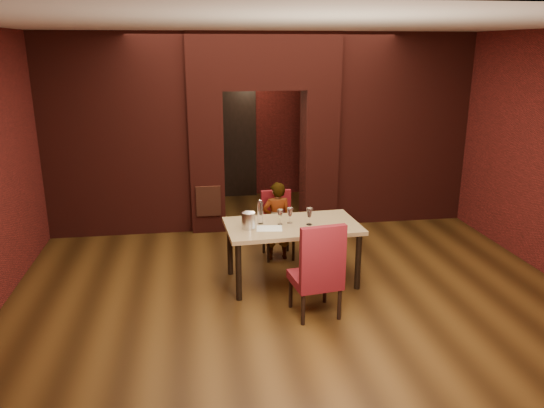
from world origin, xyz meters
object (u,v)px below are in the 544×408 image
(person_seated, at_px, (277,221))
(potted_plant, at_px, (317,239))
(wine_bucket, at_px, (248,221))
(water_bottle, at_px, (260,212))
(wine_glass_c, at_px, (309,216))
(chair_far, at_px, (278,226))
(chair_near, at_px, (315,268))
(dining_table, at_px, (292,253))
(wine_glass_b, at_px, (290,216))
(wine_glass_a, at_px, (280,217))

(person_seated, xyz_separation_m, potted_plant, (0.62, 0.12, -0.35))
(wine_bucket, bearing_deg, water_bottle, 45.41)
(wine_glass_c, bearing_deg, person_seated, 108.20)
(wine_bucket, relative_size, water_bottle, 0.68)
(chair_far, distance_m, potted_plant, 0.65)
(chair_near, bearing_deg, chair_far, -93.61)
(dining_table, relative_size, wine_glass_b, 8.20)
(person_seated, xyz_separation_m, wine_glass_b, (0.05, -0.75, 0.32))
(wine_bucket, distance_m, water_bottle, 0.25)
(chair_far, distance_m, wine_glass_b, 0.92)
(person_seated, bearing_deg, potted_plant, -171.88)
(dining_table, bearing_deg, person_seated, 91.96)
(chair_near, relative_size, person_seated, 0.99)
(chair_far, bearing_deg, potted_plant, 2.85)
(chair_far, distance_m, wine_glass_c, 1.04)
(dining_table, relative_size, chair_near, 1.49)
(wine_glass_c, bearing_deg, chair_far, 104.99)
(dining_table, height_order, person_seated, person_seated)
(chair_near, xyz_separation_m, wine_bucket, (-0.67, 0.81, 0.33))
(chair_far, xyz_separation_m, potted_plant, (0.59, 0.05, -0.26))
(wine_glass_c, relative_size, potted_plant, 0.49)
(chair_far, xyz_separation_m, chair_near, (0.13, -1.76, 0.09))
(wine_glass_b, xyz_separation_m, potted_plant, (0.58, 0.87, -0.67))
(dining_table, height_order, wine_glass_a, wine_glass_a)
(wine_glass_b, bearing_deg, potted_plant, 56.56)
(wine_glass_a, height_order, wine_bucket, wine_bucket)
(wine_glass_a, bearing_deg, person_seated, 83.84)
(chair_far, xyz_separation_m, wine_glass_a, (-0.12, -0.84, 0.41))
(chair_far, height_order, wine_bucket, wine_bucket)
(chair_near, height_order, person_seated, person_seated)
(person_seated, height_order, wine_glass_a, person_seated)
(dining_table, bearing_deg, wine_glass_b, 118.28)
(wine_glass_c, height_order, water_bottle, water_bottle)
(dining_table, height_order, wine_glass_c, wine_glass_c)
(chair_far, relative_size, potted_plant, 2.15)
(dining_table, xyz_separation_m, wine_bucket, (-0.57, -0.09, 0.50))
(wine_glass_b, distance_m, potted_plant, 1.24)
(chair_near, xyz_separation_m, water_bottle, (-0.50, 0.98, 0.38))
(person_seated, bearing_deg, chair_near, 92.86)
(chair_far, height_order, wine_glass_b, wine_glass_b)
(wine_glass_a, bearing_deg, chair_near, -74.68)
(person_seated, distance_m, wine_glass_c, 0.95)
(water_bottle, bearing_deg, wine_glass_b, -7.07)
(wine_glass_a, xyz_separation_m, wine_bucket, (-0.42, -0.10, 0.01))
(wine_glass_b, bearing_deg, wine_glass_c, -22.18)
(chair_near, bearing_deg, wine_glass_a, -82.58)
(chair_far, distance_m, wine_bucket, 1.17)
(wine_glass_a, distance_m, wine_glass_c, 0.37)
(chair_near, distance_m, wine_glass_a, 1.00)
(water_bottle, bearing_deg, potted_plant, 40.91)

